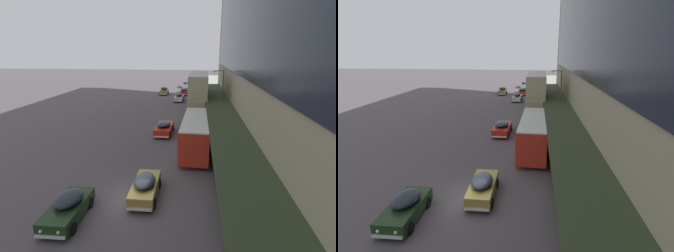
{
  "view_description": "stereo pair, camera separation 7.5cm",
  "coord_description": "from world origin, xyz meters",
  "views": [
    {
      "loc": [
        3.73,
        -14.9,
        9.54
      ],
      "look_at": [
        0.66,
        12.98,
        1.41
      ],
      "focal_mm": 28.0,
      "sensor_mm": 36.0,
      "label": 1
    },
    {
      "loc": [
        3.8,
        -14.89,
        9.54
      ],
      "look_at": [
        0.66,
        12.98,
        1.41
      ],
      "focal_mm": 28.0,
      "sensor_mm": 36.0,
      "label": 2
    }
  ],
  "objects": [
    {
      "name": "ground",
      "position": [
        0.0,
        0.0,
        0.0
      ],
      "size": [
        240.0,
        240.0,
        0.0
      ],
      "primitive_type": "plane",
      "color": "#50484C"
    },
    {
      "name": "sidewalk_kerb",
      "position": [
        11.0,
        0.0,
        0.07
      ],
      "size": [
        10.0,
        180.0,
        0.15
      ],
      "primitive_type": "cube",
      "color": "#A09D92",
      "rests_on": "ground"
    },
    {
      "name": "transit_bus_kerbside_front",
      "position": [
        3.94,
        22.77,
        3.46
      ],
      "size": [
        2.92,
        10.22,
        6.43
      ],
      "color": "tan",
      "rests_on": "ground"
    },
    {
      "name": "transit_bus_kerbside_rear",
      "position": [
        4.2,
        40.31,
        1.76
      ],
      "size": [
        2.91,
        11.34,
        3.06
      ],
      "color": "beige",
      "rests_on": "ground"
    },
    {
      "name": "transit_bus_kerbside_far",
      "position": [
        3.76,
        9.39,
        1.91
      ],
      "size": [
        3.01,
        9.5,
        3.33
      ],
      "color": "red",
      "rests_on": "ground"
    },
    {
      "name": "sedan_lead_near",
      "position": [
        -3.58,
        43.5,
        0.79
      ],
      "size": [
        2.1,
        4.66,
        1.6
      ],
      "color": "olive",
      "rests_on": "ground"
    },
    {
      "name": "sedan_lead_mid",
      "position": [
        0.04,
        14.42,
        0.77
      ],
      "size": [
        2.05,
        4.74,
        1.53
      ],
      "color": "red",
      "rests_on": "ground"
    },
    {
      "name": "sedan_second_mid",
      "position": [
        0.32,
        35.53,
        0.78
      ],
      "size": [
        1.81,
        4.38,
        1.58
      ],
      "color": "beige",
      "rests_on": "ground"
    },
    {
      "name": "sedan_trailing_mid",
      "position": [
        0.49,
        0.55,
        0.77
      ],
      "size": [
        1.79,
        4.37,
        1.57
      ],
      "color": "olive",
      "rests_on": "ground"
    },
    {
      "name": "sedan_second_near",
      "position": [
        -3.54,
        -2.25,
        0.75
      ],
      "size": [
        1.93,
        4.31,
        1.52
      ],
      "color": "#193117",
      "rests_on": "ground"
    },
    {
      "name": "sedan_oncoming_rear",
      "position": [
        0.86,
        55.19,
        0.77
      ],
      "size": [
        2.05,
        4.88,
        1.56
      ],
      "color": "gray",
      "rests_on": "ground"
    },
    {
      "name": "sedan_oncoming_front",
      "position": [
        0.93,
        43.45,
        0.73
      ],
      "size": [
        2.07,
        4.95,
        1.45
      ],
      "color": "red",
      "rests_on": "ground"
    },
    {
      "name": "pedestrian_at_kerb",
      "position": [
        6.42,
        0.65,
        1.18
      ],
      "size": [
        0.44,
        0.49,
        1.86
      ],
      "color": "black",
      "rests_on": "sidewalk_kerb"
    },
    {
      "name": "street_lamp",
      "position": [
        6.88,
        19.33,
        4.22
      ],
      "size": [
        1.5,
        0.28,
        7.0
      ],
      "color": "#4C4C51",
      "rests_on": "sidewalk_kerb"
    },
    {
      "name": "fire_hydrant",
      "position": [
        6.64,
        8.02,
        0.49
      ],
      "size": [
        0.2,
        0.4,
        0.7
      ],
      "color": "red",
      "rests_on": "sidewalk_kerb"
    }
  ]
}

